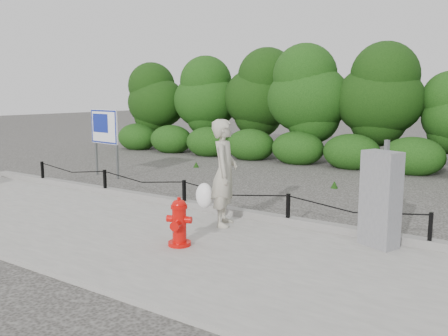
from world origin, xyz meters
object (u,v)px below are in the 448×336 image
Objects in this scene: utility_cabinet at (381,199)px; advertising_sign at (104,130)px; pedestrian at (223,174)px; fire_hydrant at (179,223)px.

advertising_sign reaches higher than utility_cabinet.
advertising_sign is at bearing 42.00° from pedestrian.
utility_cabinet is (2.69, 1.81, 0.40)m from fire_hydrant.
advertising_sign is (-6.25, 4.07, 0.98)m from fire_hydrant.
advertising_sign is (-6.15, 2.66, 0.40)m from pedestrian.
pedestrian is 1.16× the size of utility_cabinet.
pedestrian reaches higher than utility_cabinet.
utility_cabinet is at bearing -7.04° from advertising_sign.
pedestrian is at bearing -148.84° from utility_cabinet.
fire_hydrant is 0.39× the size of advertising_sign.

